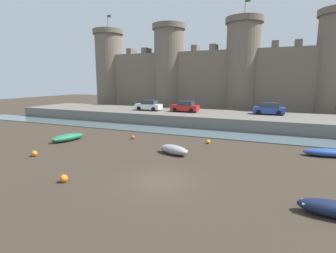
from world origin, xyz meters
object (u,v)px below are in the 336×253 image
(rowboat_foreground_left, at_px, (174,149))
(car_quay_east, at_px, (149,105))
(rowboat_midflat_left, at_px, (336,209))
(mooring_buoy_near_channel, at_px, (208,142))
(rowboat_midflat_right, at_px, (327,152))
(mooring_buoy_mid_mud, at_px, (133,137))
(rowboat_foreground_centre, at_px, (68,137))
(mooring_buoy_near_shore, at_px, (34,153))
(car_quay_centre_west, at_px, (269,109))
(car_quay_centre_east, at_px, (185,107))
(mooring_buoy_off_centre, at_px, (64,178))

(rowboat_foreground_left, xyz_separation_m, car_quay_east, (-10.79, 16.30, 1.96))
(rowboat_midflat_left, xyz_separation_m, mooring_buoy_near_channel, (-9.03, 11.59, -0.20))
(rowboat_midflat_right, height_order, mooring_buoy_near_channel, rowboat_midflat_right)
(mooring_buoy_mid_mud, bearing_deg, rowboat_foreground_centre, -149.06)
(mooring_buoy_near_shore, height_order, car_quay_centre_west, car_quay_centre_west)
(car_quay_centre_east, xyz_separation_m, car_quay_east, (-5.88, -0.35, 0.00))
(mooring_buoy_near_channel, bearing_deg, mooring_buoy_near_shore, -140.78)
(car_quay_east, bearing_deg, car_quay_centre_west, 6.56)
(rowboat_midflat_left, relative_size, mooring_buoy_mid_mud, 8.69)
(mooring_buoy_near_shore, relative_size, mooring_buoy_off_centre, 0.99)
(mooring_buoy_near_channel, distance_m, car_quay_centre_west, 14.60)
(car_quay_east, bearing_deg, rowboat_midflat_left, -46.96)
(rowboat_foreground_left, bearing_deg, car_quay_east, 123.50)
(rowboat_midflat_right, bearing_deg, rowboat_midflat_left, -96.05)
(rowboat_midflat_left, height_order, mooring_buoy_near_channel, rowboat_midflat_left)
(rowboat_midflat_left, bearing_deg, car_quay_centre_west, 99.02)
(rowboat_foreground_centre, xyz_separation_m, mooring_buoy_mid_mud, (5.77, 3.46, -0.20))
(rowboat_midflat_right, relative_size, car_quay_centre_west, 0.94)
(rowboat_midflat_right, xyz_separation_m, car_quay_east, (-22.75, 11.97, 2.02))
(rowboat_midflat_right, height_order, mooring_buoy_mid_mud, rowboat_midflat_right)
(mooring_buoy_off_centre, xyz_separation_m, car_quay_centre_west, (10.72, 26.84, 2.13))
(rowboat_midflat_left, bearing_deg, car_quay_centre_east, 123.79)
(mooring_buoy_near_shore, bearing_deg, mooring_buoy_mid_mud, 64.68)
(car_quay_east, bearing_deg, rowboat_foreground_left, -56.50)
(rowboat_midflat_left, bearing_deg, rowboat_foreground_centre, 162.85)
(rowboat_midflat_right, relative_size, rowboat_foreground_centre, 1.01)
(mooring_buoy_mid_mud, relative_size, car_quay_east, 0.09)
(rowboat_foreground_centre, distance_m, car_quay_centre_west, 26.17)
(rowboat_foreground_left, relative_size, rowboat_midflat_left, 0.94)
(rowboat_midflat_right, height_order, car_quay_east, car_quay_east)
(mooring_buoy_mid_mud, relative_size, mooring_buoy_near_channel, 0.96)
(rowboat_foreground_left, relative_size, mooring_buoy_off_centre, 6.46)
(rowboat_foreground_centre, height_order, mooring_buoy_near_channel, rowboat_foreground_centre)
(mooring_buoy_near_shore, xyz_separation_m, mooring_buoy_near_channel, (12.19, 9.95, -0.04))
(rowboat_midflat_right, height_order, mooring_buoy_near_shore, rowboat_midflat_right)
(mooring_buoy_near_shore, bearing_deg, mooring_buoy_off_centre, -27.26)
(rowboat_foreground_left, bearing_deg, rowboat_foreground_centre, 178.85)
(rowboat_foreground_centre, distance_m, mooring_buoy_near_shore, 5.62)
(mooring_buoy_near_channel, bearing_deg, rowboat_foreground_centre, -161.70)
(car_quay_centre_west, bearing_deg, car_quay_centre_east, -171.85)
(mooring_buoy_near_shore, distance_m, car_quay_centre_east, 22.60)
(rowboat_foreground_centre, bearing_deg, mooring_buoy_near_shore, -73.69)
(mooring_buoy_near_shore, distance_m, car_quay_east, 21.57)
(rowboat_foreground_centre, relative_size, mooring_buoy_off_centre, 7.82)
(rowboat_foreground_left, xyz_separation_m, mooring_buoy_near_channel, (1.75, 4.80, -0.21))
(rowboat_midflat_right, xyz_separation_m, rowboat_foreground_centre, (-23.98, -4.09, 0.04))
(mooring_buoy_near_shore, bearing_deg, rowboat_foreground_left, 26.27)
(rowboat_foreground_centre, bearing_deg, mooring_buoy_off_centre, -47.25)
(rowboat_foreground_left, height_order, car_quay_centre_east, car_quay_centre_east)
(mooring_buoy_off_centre, relative_size, car_quay_east, 0.12)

